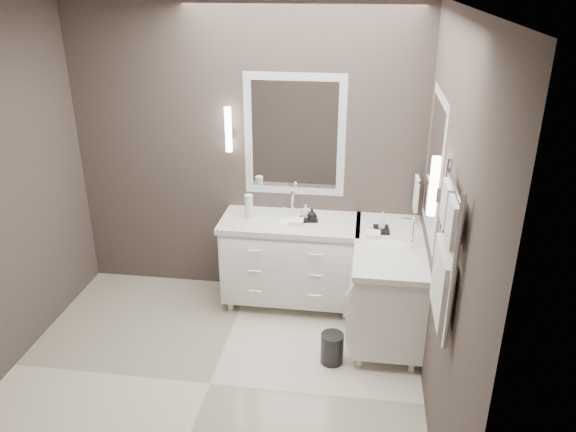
# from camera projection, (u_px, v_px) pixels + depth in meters

# --- Properties ---
(floor) EXTENTS (3.20, 3.00, 0.01)m
(floor) POSITION_uv_depth(u_px,v_px,m) (210.00, 384.00, 4.27)
(floor) COLOR silver
(floor) RESTS_ON ground
(ceiling) EXTENTS (3.20, 3.00, 0.01)m
(ceiling) POSITION_uv_depth(u_px,v_px,m) (183.00, 5.00, 3.19)
(ceiling) COLOR white
(ceiling) RESTS_ON wall_back
(wall_back) EXTENTS (3.20, 0.01, 2.70)m
(wall_back) POSITION_uv_depth(u_px,v_px,m) (246.00, 155.00, 5.09)
(wall_back) COLOR #443A37
(wall_back) RESTS_ON floor
(wall_front) EXTENTS (3.20, 0.01, 2.70)m
(wall_front) POSITION_uv_depth(u_px,v_px,m) (97.00, 367.00, 2.36)
(wall_front) COLOR #443A37
(wall_front) RESTS_ON floor
(wall_right) EXTENTS (0.01, 3.00, 2.70)m
(wall_right) POSITION_uv_depth(u_px,v_px,m) (446.00, 237.00, 3.52)
(wall_right) COLOR #443A37
(wall_right) RESTS_ON floor
(vanity_back) EXTENTS (1.24, 0.59, 0.97)m
(vanity_back) POSITION_uv_depth(u_px,v_px,m) (290.00, 257.00, 5.13)
(vanity_back) COLOR white
(vanity_back) RESTS_ON floor
(vanity_right) EXTENTS (0.59, 1.24, 0.97)m
(vanity_right) POSITION_uv_depth(u_px,v_px,m) (388.00, 281.00, 4.72)
(vanity_right) COLOR white
(vanity_right) RESTS_ON floor
(mirror_back) EXTENTS (0.90, 0.02, 1.10)m
(mirror_back) POSITION_uv_depth(u_px,v_px,m) (294.00, 136.00, 4.94)
(mirror_back) COLOR white
(mirror_back) RESTS_ON wall_back
(mirror_right) EXTENTS (0.02, 0.90, 1.10)m
(mirror_right) POSITION_uv_depth(u_px,v_px,m) (434.00, 166.00, 4.17)
(mirror_right) COLOR white
(mirror_right) RESTS_ON wall_right
(sconce_back) EXTENTS (0.06, 0.06, 0.40)m
(sconce_back) POSITION_uv_depth(u_px,v_px,m) (228.00, 130.00, 4.94)
(sconce_back) COLOR white
(sconce_back) RESTS_ON wall_back
(sconce_right) EXTENTS (0.06, 0.06, 0.40)m
(sconce_right) POSITION_uv_depth(u_px,v_px,m) (434.00, 188.00, 3.64)
(sconce_right) COLOR white
(sconce_right) RESTS_ON wall_right
(towel_bar_corner) EXTENTS (0.03, 0.22, 0.30)m
(towel_bar_corner) POSITION_uv_depth(u_px,v_px,m) (416.00, 193.00, 4.86)
(towel_bar_corner) COLOR white
(towel_bar_corner) RESTS_ON wall_right
(towel_ladder) EXTENTS (0.06, 0.58, 0.90)m
(towel_ladder) POSITION_uv_depth(u_px,v_px,m) (445.00, 260.00, 3.15)
(towel_ladder) COLOR white
(towel_ladder) RESTS_ON wall_right
(waste_bin) EXTENTS (0.20, 0.20, 0.26)m
(waste_bin) POSITION_uv_depth(u_px,v_px,m) (332.00, 348.00, 4.46)
(waste_bin) COLOR black
(waste_bin) RESTS_ON floor
(amenity_tray_back) EXTENTS (0.17, 0.14, 0.02)m
(amenity_tray_back) POSITION_uv_depth(u_px,v_px,m) (309.00, 219.00, 4.98)
(amenity_tray_back) COLOR black
(amenity_tray_back) RESTS_ON vanity_back
(amenity_tray_right) EXTENTS (0.14, 0.18, 0.03)m
(amenity_tray_right) POSITION_uv_depth(u_px,v_px,m) (381.00, 230.00, 4.77)
(amenity_tray_right) COLOR black
(amenity_tray_right) RESTS_ON vanity_right
(water_bottle) EXTENTS (0.09, 0.09, 0.22)m
(water_bottle) POSITION_uv_depth(u_px,v_px,m) (249.00, 206.00, 4.99)
(water_bottle) COLOR silver
(water_bottle) RESTS_ON vanity_back
(soap_bottle_a) EXTENTS (0.07, 0.07, 0.12)m
(soap_bottle_a) POSITION_uv_depth(u_px,v_px,m) (306.00, 211.00, 4.97)
(soap_bottle_a) COLOR white
(soap_bottle_a) RESTS_ON amenity_tray_back
(soap_bottle_b) EXTENTS (0.10, 0.10, 0.10)m
(soap_bottle_b) POSITION_uv_depth(u_px,v_px,m) (312.00, 214.00, 4.92)
(soap_bottle_b) COLOR black
(soap_bottle_b) RESTS_ON amenity_tray_back
(soap_bottle_c) EXTENTS (0.08, 0.08, 0.15)m
(soap_bottle_c) POSITION_uv_depth(u_px,v_px,m) (382.00, 220.00, 4.74)
(soap_bottle_c) COLOR white
(soap_bottle_c) RESTS_ON amenity_tray_right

